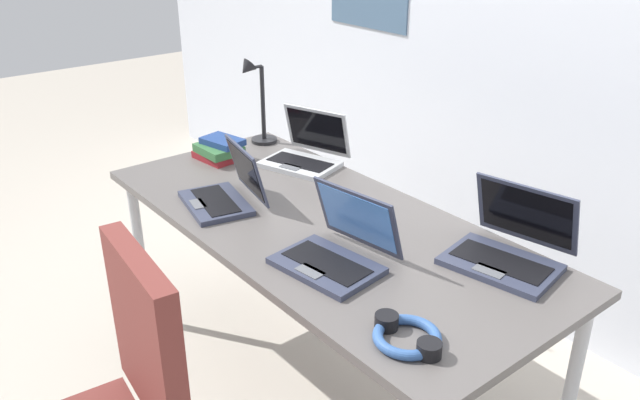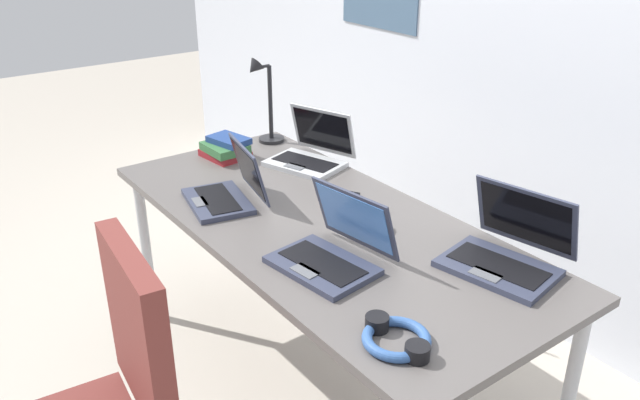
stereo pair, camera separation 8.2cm
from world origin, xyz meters
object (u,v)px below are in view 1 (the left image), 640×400
(laptop_center, at_px, (305,154))
(computer_mouse, at_px, (382,227))
(cell_phone, at_px, (344,199))
(laptop_front_left, at_px, (225,193))
(headphones, at_px, (407,336))
(laptop_mid_desk, at_px, (336,250))
(book_stack, at_px, (220,150))
(desk_lamp, at_px, (257,102))
(laptop_near_lamp, at_px, (508,248))

(laptop_center, bearing_deg, computer_mouse, -15.28)
(cell_phone, bearing_deg, laptop_front_left, -154.86)
(cell_phone, distance_m, headphones, 0.87)
(laptop_mid_desk, bearing_deg, laptop_center, 148.83)
(headphones, distance_m, book_stack, 1.44)
(laptop_mid_desk, xyz_separation_m, headphones, (0.41, -0.11, -0.03))
(laptop_front_left, distance_m, computer_mouse, 0.60)
(laptop_front_left, relative_size, cell_phone, 2.53)
(desk_lamp, relative_size, laptop_front_left, 1.16)
(headphones, bearing_deg, computer_mouse, 142.35)
(book_stack, bearing_deg, laptop_front_left, -28.40)
(computer_mouse, relative_size, book_stack, 0.45)
(desk_lamp, bearing_deg, book_stack, -75.72)
(laptop_front_left, distance_m, laptop_mid_desk, 0.59)
(book_stack, bearing_deg, cell_phone, 12.05)
(computer_mouse, distance_m, book_stack, 0.94)
(desk_lamp, distance_m, headphones, 1.58)
(laptop_near_lamp, distance_m, computer_mouse, 0.43)
(laptop_mid_desk, xyz_separation_m, cell_phone, (-0.34, 0.32, -0.04))
(cell_phone, distance_m, book_stack, 0.68)
(computer_mouse, height_order, headphones, headphones)
(laptop_center, bearing_deg, headphones, -25.77)
(book_stack, bearing_deg, laptop_mid_desk, -10.30)
(laptop_front_left, height_order, book_stack, laptop_front_left)
(desk_lamp, height_order, computer_mouse, desk_lamp)
(laptop_near_lamp, bearing_deg, book_stack, -169.70)
(laptop_near_lamp, relative_size, computer_mouse, 3.97)
(computer_mouse, bearing_deg, laptop_mid_desk, -94.23)
(laptop_front_left, distance_m, laptop_near_lamp, 1.03)
(laptop_center, height_order, cell_phone, laptop_center)
(laptop_near_lamp, relative_size, book_stack, 1.78)
(desk_lamp, distance_m, laptop_front_left, 0.68)
(computer_mouse, height_order, cell_phone, computer_mouse)
(desk_lamp, distance_m, cell_phone, 0.76)
(laptop_center, xyz_separation_m, computer_mouse, (0.66, -0.18, -0.03))
(laptop_near_lamp, bearing_deg, laptop_center, 179.24)
(cell_phone, xyz_separation_m, headphones, (0.75, -0.43, 0.01))
(laptop_mid_desk, height_order, headphones, laptop_mid_desk)
(laptop_mid_desk, bearing_deg, laptop_front_left, -176.13)
(laptop_center, height_order, book_stack, laptop_center)
(computer_mouse, bearing_deg, laptop_near_lamp, 4.79)
(computer_mouse, xyz_separation_m, cell_phone, (-0.27, 0.07, -0.01))
(computer_mouse, relative_size, cell_phone, 0.71)
(laptop_mid_desk, distance_m, computer_mouse, 0.27)
(laptop_mid_desk, distance_m, cell_phone, 0.47)
(cell_phone, height_order, headphones, headphones)
(laptop_center, distance_m, laptop_near_lamp, 1.05)
(laptop_center, bearing_deg, laptop_front_left, -74.53)
(laptop_front_left, bearing_deg, headphones, -4.07)
(desk_lamp, bearing_deg, laptop_mid_desk, -21.68)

